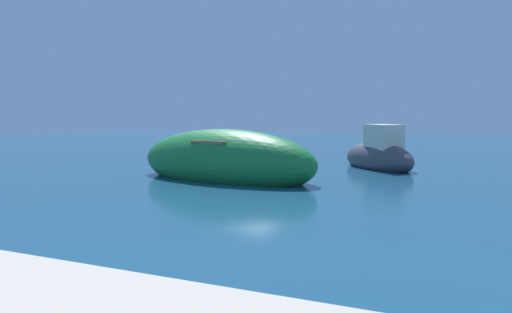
% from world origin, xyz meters
% --- Properties ---
extents(moored_boat_2, '(6.50, 3.07, 2.02)m').
position_xyz_m(moored_boat_2, '(-12.20, 7.55, 0.56)').
color(moored_boat_2, '#197233').
rests_on(moored_boat_2, ground).
extents(moored_boat_4, '(3.60, 3.54, 1.92)m').
position_xyz_m(moored_boat_4, '(-8.33, 12.44, 0.46)').
color(moored_boat_4, '#3F3F47').
rests_on(moored_boat_4, ground).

